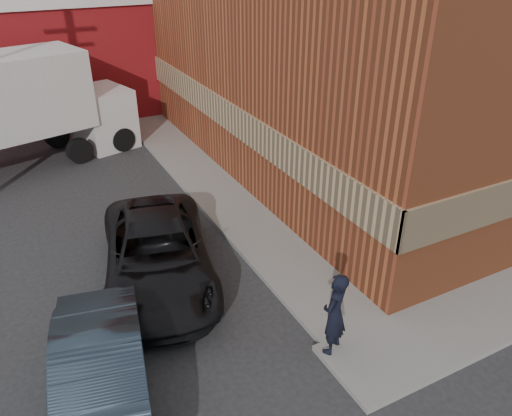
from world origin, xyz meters
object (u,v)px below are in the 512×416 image
brick_building (389,22)px  suv_a (158,255)px  sedan (101,379)px  man (335,314)px  box_truck (17,104)px

brick_building → suv_a: brick_building is taller
sedan → suv_a: 3.85m
man → box_truck: 13.88m
sedan → suv_a: size_ratio=0.82×
sedan → box_truck: size_ratio=0.52×
brick_building → sedan: 16.09m
brick_building → suv_a: size_ratio=3.35×
box_truck → brick_building: bearing=-31.0°
brick_building → man: bearing=-133.2°
man → suv_a: size_ratio=0.34×
brick_building → sedan: (-13.08, -8.50, -3.95)m
suv_a → box_truck: size_ratio=0.64×
brick_building → box_truck: bearing=163.7°
brick_building → sedan: bearing=-147.0°
man → box_truck: bearing=-102.4°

